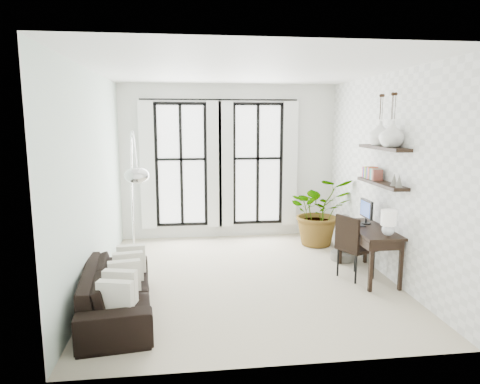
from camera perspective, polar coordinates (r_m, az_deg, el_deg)
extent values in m
plane|color=beige|center=(6.92, 0.66, -11.33)|extent=(5.00, 5.00, 0.00)
plane|color=white|center=(6.51, 0.71, 16.01)|extent=(5.00, 5.00, 0.00)
plane|color=silver|center=(6.62, -19.02, 1.50)|extent=(0.00, 5.00, 5.00)
plane|color=white|center=(7.18, 18.78, 2.10)|extent=(0.00, 5.00, 5.00)
plane|color=white|center=(9.00, -1.45, 4.01)|extent=(4.50, 0.00, 4.50)
cube|color=white|center=(8.93, -7.84, 3.56)|extent=(1.00, 0.02, 2.50)
cube|color=white|center=(8.87, -12.26, 3.39)|extent=(0.30, 0.04, 2.60)
cube|color=white|center=(8.85, -3.44, 3.58)|extent=(0.30, 0.04, 2.60)
cube|color=white|center=(9.05, 2.36, 3.72)|extent=(1.00, 0.02, 2.50)
cube|color=white|center=(8.86, -1.89, 3.60)|extent=(0.30, 0.04, 2.60)
cube|color=white|center=(9.09, 6.71, 3.68)|extent=(0.30, 0.04, 2.60)
cylinder|color=black|center=(8.83, -2.73, 12.21)|extent=(3.20, 0.03, 0.03)
cube|color=black|center=(6.97, 18.34, 1.09)|extent=(0.25, 1.30, 0.05)
cube|color=black|center=(6.92, 18.58, 5.60)|extent=(0.25, 1.30, 0.05)
cube|color=#CD3350|center=(7.45, 16.60, 2.59)|extent=(0.16, 0.04, 0.18)
cube|color=blue|center=(7.41, 16.73, 2.54)|extent=(0.16, 0.04, 0.18)
cube|color=yellow|center=(7.37, 16.87, 2.50)|extent=(0.16, 0.04, 0.18)
cube|color=#2B8257|center=(7.33, 17.01, 2.46)|extent=(0.16, 0.04, 0.18)
cube|color=#8855C6|center=(7.29, 17.16, 2.41)|extent=(0.16, 0.04, 0.18)
cube|color=#FF6B38|center=(7.25, 17.30, 2.37)|extent=(0.16, 0.04, 0.18)
cube|color=#565656|center=(7.21, 17.45, 2.32)|extent=(0.16, 0.04, 0.18)
cube|color=#37C3C3|center=(7.17, 17.59, 2.28)|extent=(0.16, 0.04, 0.18)
cube|color=tan|center=(7.13, 17.74, 2.23)|extent=(0.16, 0.04, 0.18)
cube|color=brown|center=(7.09, 17.90, 2.18)|extent=(0.16, 0.04, 0.18)
cone|color=slate|center=(6.60, 19.87, 1.57)|extent=(0.10, 0.10, 0.18)
cone|color=slate|center=(6.47, 20.46, 1.38)|extent=(0.10, 0.10, 0.18)
imported|color=black|center=(5.85, -16.07, -12.51)|extent=(1.07, 2.19, 0.62)
cube|color=beige|center=(5.12, -16.27, -13.44)|extent=(0.40, 0.12, 0.40)
cube|color=beige|center=(5.44, -15.68, -12.02)|extent=(0.40, 0.12, 0.40)
cube|color=beige|center=(5.76, -15.16, -10.75)|extent=(0.40, 0.12, 0.40)
cube|color=beige|center=(6.09, -14.70, -9.62)|extent=(0.40, 0.12, 0.40)
cube|color=beige|center=(6.42, -14.29, -8.60)|extent=(0.40, 0.12, 0.40)
imported|color=#2D7228|center=(8.64, 10.53, -2.51)|extent=(1.24, 1.07, 1.37)
cube|color=black|center=(7.04, 16.86, -4.76)|extent=(0.57, 1.35, 0.04)
cube|color=black|center=(7.06, 16.66, -5.50)|extent=(0.52, 1.28, 0.12)
cube|color=black|center=(6.52, 17.05, -9.52)|extent=(0.05, 0.05, 0.75)
cube|color=black|center=(6.71, 20.65, -9.17)|extent=(0.05, 0.05, 0.75)
cube|color=black|center=(7.61, 13.25, -6.60)|extent=(0.05, 0.05, 0.75)
cube|color=black|center=(7.78, 16.42, -6.39)|extent=(0.05, 0.05, 0.75)
cube|color=black|center=(7.24, 16.51, -2.17)|extent=(0.04, 0.42, 0.30)
cube|color=navy|center=(7.23, 16.33, -2.18)|extent=(0.00, 0.36, 0.24)
cube|color=black|center=(7.23, 15.29, -4.08)|extent=(0.15, 0.40, 0.02)
sphere|color=silver|center=(6.58, 19.13, -4.87)|extent=(0.18, 0.18, 0.18)
cylinder|color=white|center=(6.54, 19.22, -3.26)|extent=(0.22, 0.22, 0.22)
cube|color=black|center=(7.02, 15.23, -7.25)|extent=(0.63, 0.63, 0.05)
cube|color=black|center=(6.80, 14.08, -5.41)|extent=(0.24, 0.45, 0.53)
cylinder|color=black|center=(6.86, 14.24, -9.85)|extent=(0.03, 0.03, 0.45)
cylinder|color=black|center=(7.00, 17.21, -9.58)|extent=(0.03, 0.03, 0.45)
cylinder|color=black|center=(7.20, 13.13, -8.87)|extent=(0.03, 0.03, 0.45)
cylinder|color=black|center=(7.33, 15.98, -8.64)|extent=(0.03, 0.03, 0.45)
cylinder|color=silver|center=(8.36, -13.93, -7.57)|extent=(0.35, 0.35, 0.10)
cylinder|color=silver|center=(8.23, -14.06, -4.35)|extent=(0.03, 0.03, 0.97)
ellipsoid|color=silver|center=(5.48, -13.60, 2.15)|extent=(0.31, 0.31, 0.20)
cylinder|color=slate|center=(7.96, 13.64, -8.26)|extent=(0.46, 0.46, 0.14)
ellipsoid|color=slate|center=(7.87, 13.73, -6.02)|extent=(0.42, 0.42, 0.51)
sphere|color=slate|center=(7.79, 13.82, -3.73)|extent=(0.23, 0.23, 0.23)
imported|color=white|center=(6.68, 19.60, 7.28)|extent=(0.37, 0.37, 0.38)
imported|color=white|center=(7.04, 18.15, 7.45)|extent=(0.37, 0.37, 0.38)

